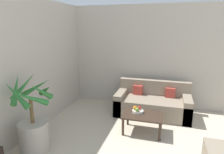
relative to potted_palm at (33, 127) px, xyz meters
name	(u,v)px	position (x,y,z in m)	size (l,w,h in m)	color
wall_back	(199,59)	(2.88, 2.75, 0.89)	(8.20, 0.06, 2.70)	#BCB2A3
potted_palm	(33,127)	(0.00, 0.00, 0.00)	(0.75, 0.83, 1.38)	#ADA393
sofa_loveseat	(153,104)	(1.84, 2.13, -0.19)	(1.79, 0.86, 0.80)	gray
coffee_table	(143,117)	(1.73, 1.17, -0.12)	(0.81, 0.56, 0.39)	#38281E
fruit_bowl	(138,111)	(1.61, 1.25, -0.04)	(0.23, 0.23, 0.05)	beige
apple_red	(139,108)	(1.63, 1.30, 0.02)	(0.08, 0.08, 0.08)	red
apple_green	(137,109)	(1.60, 1.19, 0.02)	(0.08, 0.08, 0.08)	olive
orange_fruit	(135,108)	(1.54, 1.27, 0.02)	(0.08, 0.08, 0.08)	orange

